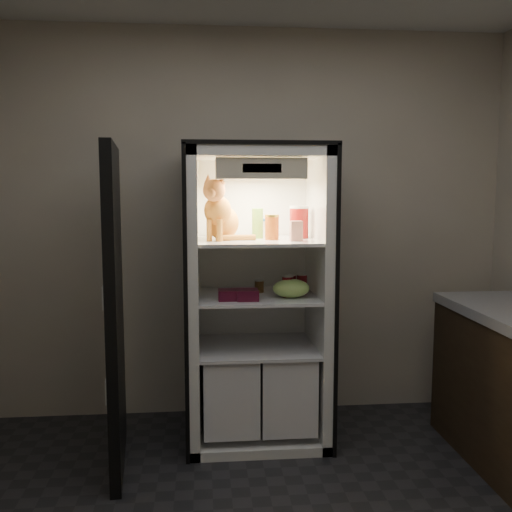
{
  "coord_description": "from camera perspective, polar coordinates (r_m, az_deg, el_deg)",
  "views": [
    {
      "loc": [
        -0.34,
        -2.2,
        1.6
      ],
      "look_at": [
        -0.01,
        1.32,
        1.19
      ],
      "focal_mm": 40.0,
      "sensor_mm": 36.0,
      "label": 1
    }
  ],
  "objects": [
    {
      "name": "pepper_jar",
      "position": [
        3.65,
        4.32,
        3.41
      ],
      "size": [
        0.12,
        0.12,
        0.21
      ],
      "color": "maroon",
      "rests_on": "refrigerator"
    },
    {
      "name": "soda_can_a",
      "position": [
        3.68,
        3.57,
        -2.78
      ],
      "size": [
        0.06,
        0.06,
        0.11
      ],
      "color": "black",
      "rests_on": "refrigerator"
    },
    {
      "name": "cream_carton",
      "position": [
        3.46,
        4.04,
        2.52
      ],
      "size": [
        0.07,
        0.07,
        0.12
      ],
      "primitive_type": "cube",
      "color": "beige",
      "rests_on": "refrigerator"
    },
    {
      "name": "berry_box_right",
      "position": [
        3.42,
        -0.86,
        -3.9
      ],
      "size": [
        0.13,
        0.13,
        0.06
      ],
      "primitive_type": "cube",
      "color": "#520D23",
      "rests_on": "refrigerator"
    },
    {
      "name": "parmesan_shaker",
      "position": [
        3.64,
        0.16,
        3.29
      ],
      "size": [
        0.07,
        0.07,
        0.19
      ],
      "color": "#23822E",
      "rests_on": "refrigerator"
    },
    {
      "name": "berry_box_left",
      "position": [
        3.43,
        -2.77,
        -3.91
      ],
      "size": [
        0.12,
        0.12,
        0.06
      ],
      "primitive_type": "cube",
      "color": "#520D23",
      "rests_on": "refrigerator"
    },
    {
      "name": "refrigerator",
      "position": [
        3.69,
        0.01,
        -5.97
      ],
      "size": [
        0.9,
        0.72,
        1.88
      ],
      "color": "white",
      "rests_on": "floor"
    },
    {
      "name": "grape_bag",
      "position": [
        3.51,
        3.54,
        -3.25
      ],
      "size": [
        0.23,
        0.17,
        0.11
      ],
      "primitive_type": "ellipsoid",
      "color": "#A4D663",
      "rests_on": "refrigerator"
    },
    {
      "name": "salsa_jar",
      "position": [
        3.54,
        1.6,
        2.91
      ],
      "size": [
        0.09,
        0.09,
        0.16
      ],
      "color": "maroon",
      "rests_on": "refrigerator"
    },
    {
      "name": "tabby_cat",
      "position": [
        3.54,
        -3.6,
        4.09
      ],
      "size": [
        0.34,
        0.4,
        0.41
      ],
      "rotation": [
        0.0,
        0.0,
        -0.34
      ],
      "color": "#BD6B18",
      "rests_on": "refrigerator"
    },
    {
      "name": "mayo_tub",
      "position": [
        3.73,
        0.27,
        2.84
      ],
      "size": [
        0.09,
        0.09,
        0.12
      ],
      "color": "white",
      "rests_on": "refrigerator"
    },
    {
      "name": "room_shell",
      "position": [
        2.23,
        3.38,
        7.13
      ],
      "size": [
        3.6,
        3.6,
        3.6
      ],
      "color": "white",
      "rests_on": "floor"
    },
    {
      "name": "condiment_jar",
      "position": [
        3.68,
        0.32,
        -3.0
      ],
      "size": [
        0.06,
        0.06,
        0.08
      ],
      "color": "#553618",
      "rests_on": "refrigerator"
    },
    {
      "name": "fridge_door",
      "position": [
        3.38,
        -13.95,
        -5.25
      ],
      "size": [
        0.15,
        0.87,
        1.85
      ],
      "rotation": [
        0.0,
        0.0,
        0.1
      ],
      "color": "black",
      "rests_on": "floor"
    },
    {
      "name": "soda_can_c",
      "position": [
        3.52,
        3.18,
        -3.06
      ],
      "size": [
        0.07,
        0.07,
        0.13
      ],
      "color": "black",
      "rests_on": "refrigerator"
    },
    {
      "name": "soda_can_b",
      "position": [
        3.63,
        4.61,
        -2.82
      ],
      "size": [
        0.07,
        0.07,
        0.13
      ],
      "color": "black",
      "rests_on": "refrigerator"
    }
  ]
}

